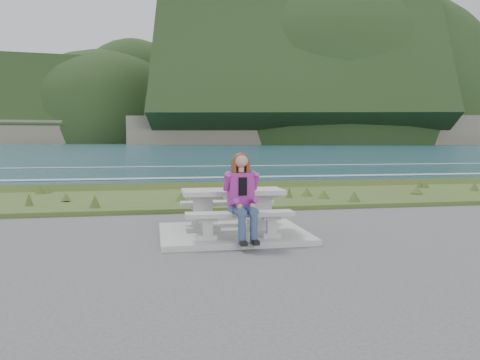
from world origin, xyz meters
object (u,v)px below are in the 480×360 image
object	(u,v)px
bench_landward	(240,218)
bench_seaward	(227,206)
picnic_table	(233,199)
seated_woman	(243,209)

from	to	relation	value
bench_landward	bench_seaward	xyz separation A→B (m)	(0.00, 1.40, 0.00)
picnic_table	bench_seaward	world-z (taller)	picnic_table
picnic_table	bench_landward	xyz separation A→B (m)	(0.00, -0.70, -0.23)
seated_woman	bench_landward	bearing A→B (deg)	96.98
bench_seaward	picnic_table	bearing A→B (deg)	-90.00
bench_seaward	seated_woman	distance (m)	1.55
bench_landward	seated_woman	xyz separation A→B (m)	(0.03, -0.14, 0.18)
picnic_table	seated_woman	bearing A→B (deg)	-87.94
picnic_table	seated_woman	size ratio (longest dim) A/B	1.26
bench_landward	bench_seaward	distance (m)	1.40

